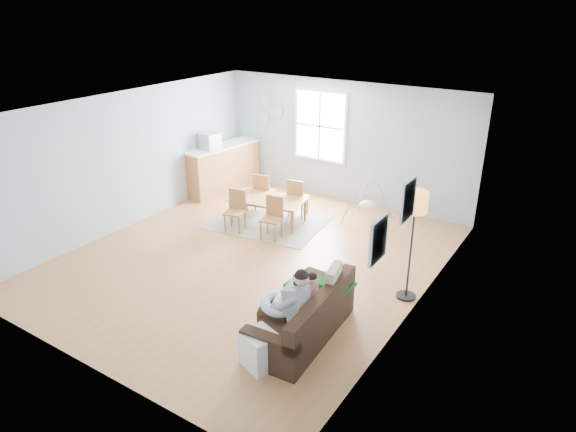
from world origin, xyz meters
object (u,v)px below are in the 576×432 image
Objects in this scene: father at (288,304)px; chair_se at (273,215)px; sofa at (305,320)px; monitor at (210,141)px; toddler at (307,290)px; floor_lamp at (415,211)px; chair_nw at (263,190)px; storage_cube at (259,349)px; counter at (223,168)px; dining_table at (268,211)px; chair_ne at (297,196)px; baby_swing at (368,204)px; chair_sw at (236,208)px.

father is 3.39m from chair_se.
sofa is 4.33× the size of monitor.
father reaches higher than chair_se.
floor_lamp is at bearing 60.09° from toddler.
chair_se is 0.97× the size of chair_nw.
storage_cube is at bearing -55.20° from chair_nw.
counter is at bearing 139.81° from sofa.
sofa is 3.93m from dining_table.
chair_ne is (-3.13, 1.78, -0.98)m from floor_lamp.
baby_swing is (1.21, 1.71, -0.09)m from chair_se.
counter reaches higher than chair_sw.
chair_nw is 0.42× the size of counter.
toddler is at bearing -56.20° from chair_ne.
monitor reaches higher than father.
sofa is 0.85m from storage_cube.
baby_swing is (-0.88, 3.94, -0.26)m from toddler.
chair_ne is 1.01× the size of baby_swing.
chair_se is at bearing -125.40° from baby_swing.
floor_lamp is 2.07× the size of chair_ne.
baby_swing reaches higher than chair_sw.
chair_ne reaches higher than dining_table.
counter is at bearing 143.06° from dining_table.
chair_se is at bearing -46.87° from chair_nw.
monitor is (-2.54, 1.18, 0.84)m from chair_se.
monitor is at bearing 142.81° from sofa.
counter is (-4.60, 3.79, -0.07)m from toddler.
floor_lamp reaches higher than chair_sw.
chair_sw is 0.40× the size of counter.
chair_nw is (-0.94, 1.00, 0.02)m from chair_se.
floor_lamp reaches higher than storage_cube.
floor_lamp reaches higher than counter.
sofa is at bearing 78.25° from storage_cube.
chair_ne reaches higher than storage_cube.
floor_lamp is 4.02× the size of monitor.
father is 4.38m from chair_ne.
sofa is at bearing -40.19° from counter.
floor_lamp is 1.16× the size of dining_table.
father reaches higher than chair_ne.
floor_lamp reaches higher than dining_table.
chair_se is 1.37m from chair_nw.
toddler is 0.36× the size of counter.
chair_nw reaches higher than sofa.
storage_cube is (-0.17, -0.83, -0.03)m from sofa.
counter is 2.43× the size of baby_swing.
chair_ne is (-2.32, 3.51, 0.21)m from sofa.
storage_cube is 4.84m from chair_ne.
father is at bearing -42.72° from counter.
chair_ne is (0.33, 0.60, 0.21)m from dining_table.
chair_nw reaches higher than baby_swing.
baby_swing is at bearing 41.87° from chair_sw.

